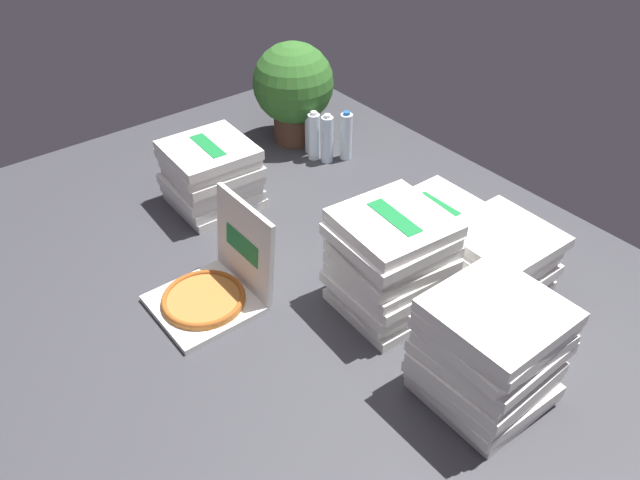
{
  "coord_description": "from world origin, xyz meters",
  "views": [
    {
      "loc": [
        1.45,
        -1.08,
        1.61
      ],
      "look_at": [
        -0.04,
        0.1,
        0.14
      ],
      "focal_mm": 35.51,
      "sensor_mm": 36.0,
      "label": 1
    }
  ],
  "objects_px": {
    "pizza_stack_left_mid": "(495,260)",
    "pizza_stack_right_near": "(211,175)",
    "open_pizza_box": "(215,286)",
    "water_bottle_3": "(346,136)",
    "potted_plant": "(293,87)",
    "pizza_stack_left_far": "(391,264)",
    "water_bottle_2": "(327,139)",
    "water_bottle_0": "(311,130)",
    "pizza_stack_right_far": "(489,352)",
    "pizza_stack_center_far": "(436,219)",
    "water_bottle_1": "(314,136)"
  },
  "relations": [
    {
      "from": "pizza_stack_center_far",
      "to": "pizza_stack_right_far",
      "type": "bearing_deg",
      "value": -37.15
    },
    {
      "from": "pizza_stack_left_mid",
      "to": "pizza_stack_left_far",
      "type": "height_order",
      "value": "pizza_stack_left_far"
    },
    {
      "from": "pizza_stack_center_far",
      "to": "water_bottle_2",
      "type": "distance_m",
      "value": 0.74
    },
    {
      "from": "open_pizza_box",
      "to": "water_bottle_3",
      "type": "relative_size",
      "value": 1.55
    },
    {
      "from": "pizza_stack_left_mid",
      "to": "pizza_stack_center_far",
      "type": "bearing_deg",
      "value": 165.76
    },
    {
      "from": "pizza_stack_right_near",
      "to": "pizza_stack_left_mid",
      "type": "bearing_deg",
      "value": 25.11
    },
    {
      "from": "pizza_stack_left_mid",
      "to": "pizza_stack_right_near",
      "type": "distance_m",
      "value": 1.25
    },
    {
      "from": "pizza_stack_right_far",
      "to": "pizza_stack_left_far",
      "type": "height_order",
      "value": "pizza_stack_left_far"
    },
    {
      "from": "open_pizza_box",
      "to": "pizza_stack_center_far",
      "type": "relative_size",
      "value": 1.02
    },
    {
      "from": "water_bottle_0",
      "to": "potted_plant",
      "type": "height_order",
      "value": "potted_plant"
    },
    {
      "from": "pizza_stack_left_mid",
      "to": "pizza_stack_right_near",
      "type": "xyz_separation_m",
      "value": [
        -1.13,
        -0.53,
        0.02
      ]
    },
    {
      "from": "pizza_stack_left_mid",
      "to": "pizza_stack_center_far",
      "type": "relative_size",
      "value": 1.0
    },
    {
      "from": "pizza_stack_right_far",
      "to": "water_bottle_2",
      "type": "relative_size",
      "value": 1.51
    },
    {
      "from": "pizza_stack_center_far",
      "to": "pizza_stack_left_far",
      "type": "xyz_separation_m",
      "value": [
        0.2,
        -0.46,
        0.13
      ]
    },
    {
      "from": "pizza_stack_left_mid",
      "to": "water_bottle_1",
      "type": "height_order",
      "value": "pizza_stack_left_mid"
    },
    {
      "from": "pizza_stack_center_far",
      "to": "water_bottle_2",
      "type": "height_order",
      "value": "water_bottle_2"
    },
    {
      "from": "pizza_stack_left_far",
      "to": "water_bottle_3",
      "type": "relative_size",
      "value": 1.59
    },
    {
      "from": "pizza_stack_left_mid",
      "to": "pizza_stack_center_far",
      "type": "height_order",
      "value": "pizza_stack_left_mid"
    },
    {
      "from": "water_bottle_2",
      "to": "water_bottle_3",
      "type": "distance_m",
      "value": 0.1
    },
    {
      "from": "pizza_stack_left_mid",
      "to": "pizza_stack_left_far",
      "type": "xyz_separation_m",
      "value": [
        -0.17,
        -0.37,
        0.06
      ]
    },
    {
      "from": "open_pizza_box",
      "to": "pizza_stack_right_near",
      "type": "relative_size",
      "value": 1.01
    },
    {
      "from": "pizza_stack_center_far",
      "to": "water_bottle_0",
      "type": "distance_m",
      "value": 0.87
    },
    {
      "from": "open_pizza_box",
      "to": "pizza_stack_left_far",
      "type": "xyz_separation_m",
      "value": [
        0.4,
        0.49,
        0.12
      ]
    },
    {
      "from": "pizza_stack_center_far",
      "to": "pizza_stack_right_near",
      "type": "bearing_deg",
      "value": -140.53
    },
    {
      "from": "pizza_stack_right_far",
      "to": "water_bottle_3",
      "type": "relative_size",
      "value": 1.51
    },
    {
      "from": "open_pizza_box",
      "to": "pizza_stack_right_near",
      "type": "distance_m",
      "value": 0.65
    },
    {
      "from": "potted_plant",
      "to": "pizza_stack_left_far",
      "type": "bearing_deg",
      "value": -21.32
    },
    {
      "from": "pizza_stack_center_far",
      "to": "water_bottle_1",
      "type": "xyz_separation_m",
      "value": [
        -0.8,
        -0.03,
        0.06
      ]
    },
    {
      "from": "pizza_stack_right_near",
      "to": "pizza_stack_left_far",
      "type": "bearing_deg",
      "value": 9.57
    },
    {
      "from": "pizza_stack_left_mid",
      "to": "pizza_stack_right_far",
      "type": "bearing_deg",
      "value": -53.72
    },
    {
      "from": "water_bottle_1",
      "to": "water_bottle_2",
      "type": "xyz_separation_m",
      "value": [
        0.06,
        0.03,
        0.0
      ]
    },
    {
      "from": "pizza_stack_right_far",
      "to": "water_bottle_0",
      "type": "height_order",
      "value": "pizza_stack_right_far"
    },
    {
      "from": "pizza_stack_right_near",
      "to": "water_bottle_3",
      "type": "height_order",
      "value": "pizza_stack_right_near"
    },
    {
      "from": "pizza_stack_left_mid",
      "to": "water_bottle_0",
      "type": "bearing_deg",
      "value": 175.51
    },
    {
      "from": "open_pizza_box",
      "to": "potted_plant",
      "type": "bearing_deg",
      "value": 130.23
    },
    {
      "from": "open_pizza_box",
      "to": "pizza_stack_left_far",
      "type": "relative_size",
      "value": 0.97
    },
    {
      "from": "pizza_stack_center_far",
      "to": "pizza_stack_right_near",
      "type": "xyz_separation_m",
      "value": [
        -0.76,
        -0.63,
        0.08
      ]
    },
    {
      "from": "open_pizza_box",
      "to": "water_bottle_2",
      "type": "height_order",
      "value": "open_pizza_box"
    },
    {
      "from": "pizza_stack_left_far",
      "to": "water_bottle_0",
      "type": "distance_m",
      "value": 1.16
    },
    {
      "from": "pizza_stack_right_far",
      "to": "pizza_stack_right_near",
      "type": "distance_m",
      "value": 1.45
    },
    {
      "from": "open_pizza_box",
      "to": "pizza_stack_center_far",
      "type": "bearing_deg",
      "value": 77.98
    },
    {
      "from": "pizza_stack_right_far",
      "to": "pizza_stack_left_far",
      "type": "bearing_deg",
      "value": 173.55
    },
    {
      "from": "pizza_stack_left_far",
      "to": "potted_plant",
      "type": "xyz_separation_m",
      "value": [
        -1.22,
        0.47,
        0.1
      ]
    },
    {
      "from": "pizza_stack_center_far",
      "to": "pizza_stack_left_far",
      "type": "relative_size",
      "value": 0.95
    },
    {
      "from": "water_bottle_3",
      "to": "open_pizza_box",
      "type": "bearing_deg",
      "value": -64.45
    },
    {
      "from": "pizza_stack_right_far",
      "to": "potted_plant",
      "type": "bearing_deg",
      "value": 162.7
    },
    {
      "from": "pizza_stack_right_far",
      "to": "water_bottle_3",
      "type": "height_order",
      "value": "pizza_stack_right_far"
    },
    {
      "from": "open_pizza_box",
      "to": "water_bottle_0",
      "type": "distance_m",
      "value": 1.16
    },
    {
      "from": "pizza_stack_right_far",
      "to": "water_bottle_1",
      "type": "bearing_deg",
      "value": 161.71
    },
    {
      "from": "water_bottle_2",
      "to": "potted_plant",
      "type": "distance_m",
      "value": 0.33
    }
  ]
}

